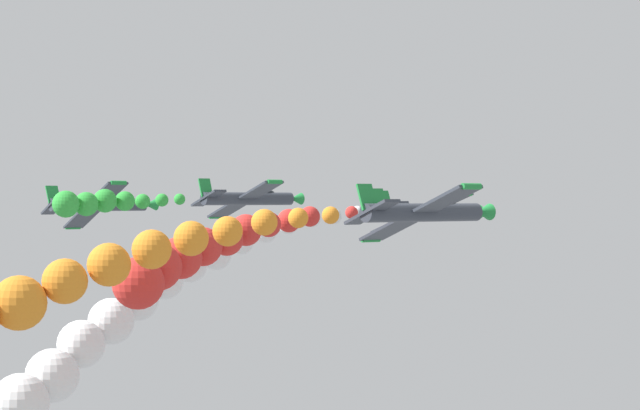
# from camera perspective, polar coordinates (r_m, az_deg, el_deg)

# --- Properties ---
(airplane_lead) EXTENTS (9.05, 10.35, 3.79)m
(airplane_lead) POSITION_cam_1_polar(r_m,az_deg,el_deg) (98.15, 5.16, -0.27)
(airplane_lead) COLOR #333842
(smoke_trail_lead) EXTENTS (7.84, 33.04, 13.31)m
(smoke_trail_lead) POSITION_cam_1_polar(r_m,az_deg,el_deg) (77.37, -9.80, -5.73)
(smoke_trail_lead) COLOR white
(airplane_left_inner) EXTENTS (9.16, 10.35, 3.50)m
(airplane_left_inner) POSITION_cam_1_polar(r_m,az_deg,el_deg) (100.39, -3.43, 0.32)
(airplane_left_inner) COLOR #333842
(smoke_trail_left_inner) EXTENTS (2.50, 12.13, 2.20)m
(smoke_trail_left_inner) POSITION_cam_1_polar(r_m,az_deg,el_deg) (92.20, -10.67, 0.12)
(smoke_trail_left_inner) COLOR green
(airplane_right_inner) EXTENTS (9.20, 10.35, 3.45)m
(airplane_right_inner) POSITION_cam_1_polar(r_m,az_deg,el_deg) (85.14, 5.15, -0.33)
(airplane_right_inner) COLOR #333842
(smoke_trail_right_inner) EXTENTS (6.67, 21.18, 5.64)m
(smoke_trail_right_inner) POSITION_cam_1_polar(r_m,az_deg,el_deg) (69.44, -6.13, -2.43)
(smoke_trail_right_inner) COLOR red
(airplane_left_outer) EXTENTS (8.82, 10.35, 4.36)m
(airplane_left_outer) POSITION_cam_1_polar(r_m,az_deg,el_deg) (103.55, -10.60, 0.03)
(airplane_left_outer) COLOR #333842
(airplane_right_outer) EXTENTS (9.09, 10.35, 3.67)m
(airplane_right_outer) POSITION_cam_1_polar(r_m,az_deg,el_deg) (69.94, 5.12, -0.34)
(airplane_right_outer) COLOR #333842
(smoke_trail_right_outer) EXTENTS (4.22, 21.36, 6.48)m
(smoke_trail_right_outer) POSITION_cam_1_polar(r_m,az_deg,el_deg) (58.60, -11.39, -3.50)
(smoke_trail_right_outer) COLOR orange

